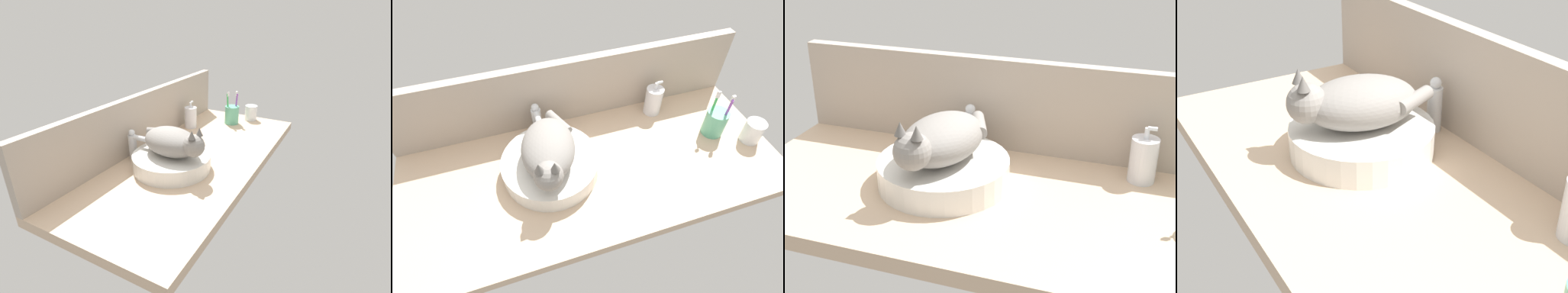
% 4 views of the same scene
% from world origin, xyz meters
% --- Properties ---
extents(ground_plane, '(1.32, 0.58, 0.04)m').
position_xyz_m(ground_plane, '(0.00, 0.00, -0.02)').
color(ground_plane, tan).
extents(backsplash_panel, '(1.32, 0.04, 0.26)m').
position_xyz_m(backsplash_panel, '(0.00, 0.27, 0.13)').
color(backsplash_panel, '#AD9E8E').
rests_on(backsplash_panel, ground_plane).
extents(sink_basin, '(0.32, 0.32, 0.07)m').
position_xyz_m(sink_basin, '(-0.14, 0.02, 0.03)').
color(sink_basin, silver).
rests_on(sink_basin, ground_plane).
extents(cat, '(0.22, 0.31, 0.14)m').
position_xyz_m(cat, '(-0.15, 0.01, 0.12)').
color(cat, gray).
rests_on(cat, sink_basin).
extents(faucet, '(0.04, 0.12, 0.14)m').
position_xyz_m(faucet, '(-0.15, 0.21, 0.07)').
color(faucet, silver).
rests_on(faucet, ground_plane).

